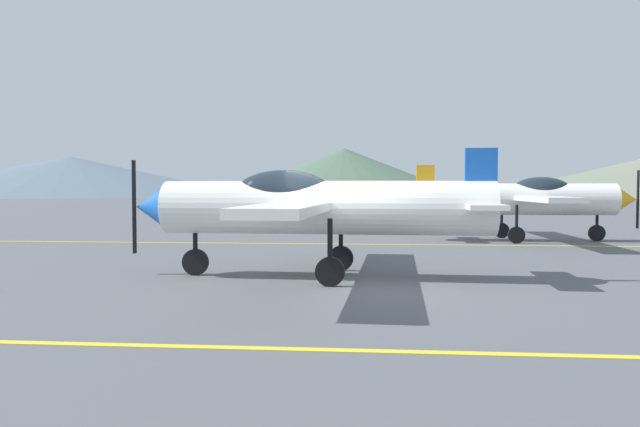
{
  "coord_description": "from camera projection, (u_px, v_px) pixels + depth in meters",
  "views": [
    {
      "loc": [
        0.72,
        -12.26,
        2.0
      ],
      "look_at": [
        -0.93,
        6.0,
        1.2
      ],
      "focal_mm": 34.39,
      "sensor_mm": 36.0,
      "label": 1
    }
  ],
  "objects": [
    {
      "name": "airplane_mid",
      "position": [
        524.0,
        198.0,
        22.66
      ],
      "size": [
        8.13,
        9.38,
        2.82
      ],
      "color": "white",
      "rests_on": "ground_plane"
    },
    {
      "name": "car_sedan",
      "position": [
        332.0,
        209.0,
        32.18
      ],
      "size": [
        2.84,
        4.62,
        1.62
      ],
      "color": "red",
      "rests_on": "ground_plane"
    },
    {
      "name": "airplane_near",
      "position": [
        312.0,
        206.0,
        13.43
      ],
      "size": [
        8.15,
        9.39,
        2.82
      ],
      "color": "white",
      "rests_on": "ground_plane"
    },
    {
      "name": "apron_line_near",
      "position": [
        315.0,
        350.0,
        7.48
      ],
      "size": [
        80.0,
        0.16,
        0.01
      ],
      "primitive_type": "cube",
      "color": "yellow",
      "rests_on": "ground_plane"
    },
    {
      "name": "ground_plane",
      "position": [
        339.0,
        286.0,
        12.35
      ],
      "size": [
        400.0,
        400.0,
        0.0
      ],
      "primitive_type": "plane",
      "color": "#54565B"
    },
    {
      "name": "hill_centerleft",
      "position": [
        344.0,
        171.0,
        160.5
      ],
      "size": [
        62.71,
        62.71,
        12.16
      ],
      "primitive_type": "cone",
      "color": "#4C6651",
      "rests_on": "ground_plane"
    },
    {
      "name": "hill_left",
      "position": [
        71.0,
        176.0,
        144.58
      ],
      "size": [
        84.59,
        84.59,
        9.18
      ],
      "primitive_type": "cone",
      "color": "slate",
      "rests_on": "ground_plane"
    },
    {
      "name": "apron_line_far",
      "position": [
        354.0,
        244.0,
        21.29
      ],
      "size": [
        80.0,
        0.16,
        0.01
      ],
      "primitive_type": "cube",
      "color": "yellow",
      "rests_on": "ground_plane"
    }
  ]
}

